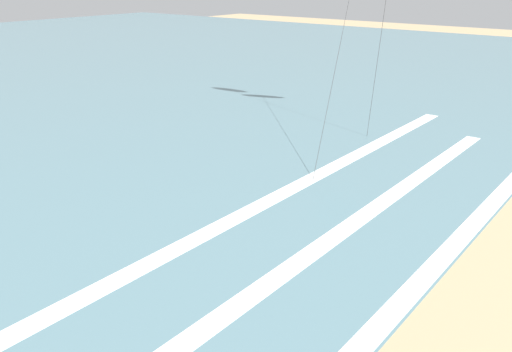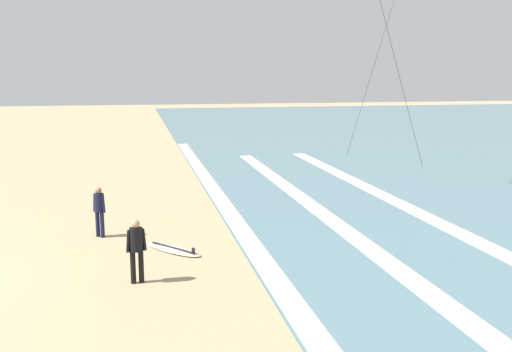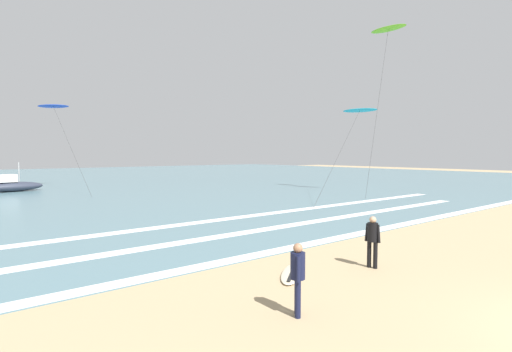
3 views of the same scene
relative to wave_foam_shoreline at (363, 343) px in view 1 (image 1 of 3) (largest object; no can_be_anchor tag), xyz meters
The scene contains 3 objects.
wave_foam_shoreline is the anchor object (origin of this frame).
wave_foam_mid_break 3.49m from the wave_foam_shoreline, 107.70° to the left, with size 39.70×0.71×0.01m, color white.
wave_foam_outer_break 6.84m from the wave_foam_shoreline, 86.65° to the left, with size 43.17×0.75×0.01m, color white.
Camera 1 is at (-9.10, 5.00, 8.26)m, focal length 37.28 mm.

